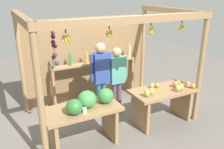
# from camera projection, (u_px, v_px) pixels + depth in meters

# --- Properties ---
(ground_plane) EXTENTS (12.00, 12.00, 0.00)m
(ground_plane) POSITION_uv_depth(u_px,v_px,m) (108.00, 114.00, 5.23)
(ground_plane) COLOR slate
(ground_plane) RESTS_ON ground
(market_stall) EXTENTS (3.22, 2.12, 2.22)m
(market_stall) POSITION_uv_depth(u_px,v_px,m) (98.00, 52.00, 5.15)
(market_stall) COLOR #99754C
(market_stall) RESTS_ON ground
(fruit_counter_left) EXTENTS (1.30, 0.64, 1.01)m
(fruit_counter_left) POSITION_uv_depth(u_px,v_px,m) (86.00, 111.00, 4.01)
(fruit_counter_left) COLOR #99754C
(fruit_counter_left) RESTS_ON ground
(fruit_counter_right) EXTENTS (1.30, 0.64, 0.87)m
(fruit_counter_right) POSITION_uv_depth(u_px,v_px,m) (163.00, 97.00, 4.77)
(fruit_counter_right) COLOR #99754C
(fruit_counter_right) RESTS_ON ground
(bottle_shelf_unit) EXTENTS (2.06, 0.22, 1.34)m
(bottle_shelf_unit) POSITION_uv_depth(u_px,v_px,m) (95.00, 70.00, 5.60)
(bottle_shelf_unit) COLOR #99754C
(bottle_shelf_unit) RESTS_ON ground
(vendor_man) EXTENTS (0.48, 0.22, 1.60)m
(vendor_man) POSITION_uv_depth(u_px,v_px,m) (101.00, 73.00, 4.92)
(vendor_man) COLOR #2C5A7D
(vendor_man) RESTS_ON ground
(vendor_woman) EXTENTS (0.48, 0.20, 1.46)m
(vendor_woman) POSITION_uv_depth(u_px,v_px,m) (117.00, 75.00, 5.10)
(vendor_woman) COLOR #573E4D
(vendor_woman) RESTS_ON ground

